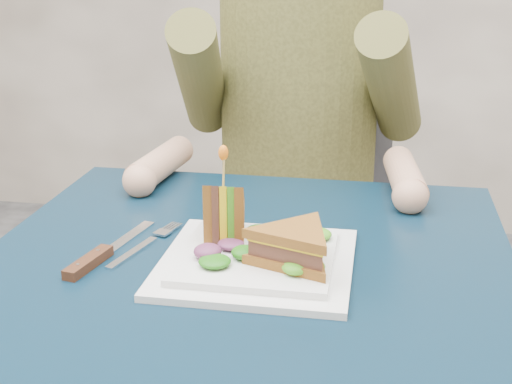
% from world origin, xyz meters
% --- Properties ---
extents(table, '(0.75, 0.75, 0.73)m').
position_xyz_m(table, '(0.00, 0.00, 0.65)').
color(table, black).
rests_on(table, ground).
extents(chair, '(0.42, 0.40, 0.93)m').
position_xyz_m(chair, '(0.00, 0.72, 0.54)').
color(chair, '#47474C').
rests_on(chair, ground).
extents(diner, '(0.54, 0.59, 0.74)m').
position_xyz_m(diner, '(-0.00, 0.61, 0.91)').
color(diner, '#4D4B23').
rests_on(diner, chair).
extents(plate, '(0.26, 0.26, 0.02)m').
position_xyz_m(plate, '(0.02, -0.02, 0.74)').
color(plate, white).
rests_on(plate, table).
extents(sandwich_flat, '(0.18, 0.18, 0.05)m').
position_xyz_m(sandwich_flat, '(0.08, -0.05, 0.78)').
color(sandwich_flat, brown).
rests_on(sandwich_flat, plate).
extents(sandwich_upright, '(0.08, 0.12, 0.12)m').
position_xyz_m(sandwich_upright, '(-0.03, 0.02, 0.78)').
color(sandwich_upright, brown).
rests_on(sandwich_upright, plate).
extents(fork, '(0.06, 0.18, 0.01)m').
position_xyz_m(fork, '(-0.15, 0.01, 0.73)').
color(fork, silver).
rests_on(fork, table).
extents(knife, '(0.06, 0.22, 0.02)m').
position_xyz_m(knife, '(-0.20, -0.04, 0.74)').
color(knife, silver).
rests_on(knife, table).
extents(toothpick, '(0.01, 0.01, 0.06)m').
position_xyz_m(toothpick, '(-0.03, 0.02, 0.85)').
color(toothpick, tan).
rests_on(toothpick, sandwich_upright).
extents(toothpick_frill, '(0.01, 0.01, 0.02)m').
position_xyz_m(toothpick_frill, '(-0.03, 0.02, 0.88)').
color(toothpick_frill, orange).
rests_on(toothpick_frill, sandwich_upright).
extents(lettuce_spill, '(0.15, 0.13, 0.02)m').
position_xyz_m(lettuce_spill, '(0.03, -0.01, 0.76)').
color(lettuce_spill, '#337A14').
rests_on(lettuce_spill, plate).
extents(onion_ring, '(0.04, 0.04, 0.02)m').
position_xyz_m(onion_ring, '(0.04, -0.02, 0.77)').
color(onion_ring, '#9E4C7A').
rests_on(onion_ring, plate).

